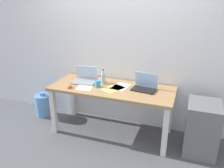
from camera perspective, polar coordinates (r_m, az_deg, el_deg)
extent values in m
plane|color=#515459|center=(3.52, 0.00, -11.94)|extent=(8.00, 8.00, 0.00)
cube|color=white|center=(3.40, 2.41, 10.54)|extent=(5.20, 0.08, 2.60)
cube|color=#A37A4C|center=(3.19, 0.00, -1.17)|extent=(1.75, 0.70, 0.04)
cube|color=silver|center=(3.46, -14.59, -6.71)|extent=(0.07, 0.07, 0.69)
cube|color=silver|center=(2.95, 13.37, -11.85)|extent=(0.07, 0.07, 0.69)
cube|color=silver|center=(3.90, -9.86, -3.05)|extent=(0.07, 0.07, 0.69)
cube|color=silver|center=(3.45, 14.63, -6.79)|extent=(0.07, 0.07, 0.69)
cube|color=gray|center=(3.38, -7.08, 0.49)|extent=(0.36, 0.26, 0.02)
cube|color=silver|center=(3.45, -6.47, 2.94)|extent=(0.34, 0.08, 0.21)
cube|color=black|center=(3.11, 8.00, -1.46)|extent=(0.35, 0.23, 0.02)
cube|color=#8CB7EA|center=(3.16, 8.73, 1.06)|extent=(0.32, 0.07, 0.21)
cylinder|color=#99B7C1|center=(3.29, -2.23, 1.38)|extent=(0.06, 0.06, 0.16)
cylinder|color=#99B7C1|center=(3.26, -2.26, 3.13)|extent=(0.03, 0.03, 0.05)
cylinder|color=black|center=(3.25, -2.26, 3.64)|extent=(0.03, 0.03, 0.01)
ellipsoid|color=#D84C38|center=(3.22, -10.81, -0.64)|extent=(0.08, 0.11, 0.03)
cylinder|color=#338CC6|center=(3.19, -3.63, 0.06)|extent=(0.08, 0.08, 0.09)
cube|color=white|center=(3.21, 2.24, -0.66)|extent=(0.25, 0.32, 0.00)
cube|color=#F4E06B|center=(3.14, 0.31, -1.14)|extent=(0.32, 0.36, 0.00)
cube|color=white|center=(3.23, -6.80, -0.63)|extent=(0.27, 0.34, 0.00)
cylinder|color=#598CC6|center=(4.07, -16.96, -5.12)|extent=(0.28, 0.28, 0.37)
cylinder|color=#598CC6|center=(3.99, -17.27, -2.40)|extent=(0.10, 0.10, 0.05)
cube|color=slate|center=(3.16, 21.79, -10.40)|extent=(0.40, 0.48, 0.71)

